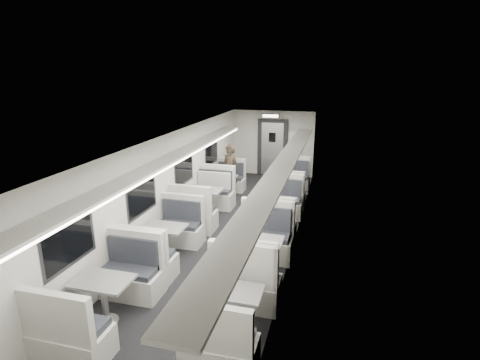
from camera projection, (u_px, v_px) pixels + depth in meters
The scene contains 19 objects.
room at pixel (226, 193), 8.26m from camera, with size 3.24×12.24×2.64m.
booth_left_a at pixel (224, 186), 11.58m from camera, with size 0.96×1.95×1.04m.
booth_left_b at pixel (205, 203), 9.96m from camera, with size 1.11×2.25×1.21m.
booth_left_c at pixel (166, 242), 7.77m from camera, with size 1.03×2.08×1.11m.
booth_left_d at pixel (105, 301), 5.78m from camera, with size 1.06×2.15×1.15m.
booth_right_a at pixel (290, 186), 11.48m from camera, with size 1.04×2.11×1.13m.
booth_right_b at pixel (278, 213), 9.32m from camera, with size 1.05×2.13×1.14m.
booth_right_c at pixel (257, 259), 7.02m from camera, with size 1.13×2.28×1.22m.
booth_right_d at pixel (235, 310), 5.58m from camera, with size 1.00×2.02×1.08m.
passenger at pixel (230, 171), 11.41m from camera, with size 0.61×0.40×1.67m, color black.
window_a at pixel (212, 152), 11.74m from camera, with size 0.02×1.18×0.84m, color black.
window_b at pixel (184, 169), 9.70m from camera, with size 0.02×1.18×0.84m, color black.
window_c at pixel (142, 195), 7.66m from camera, with size 0.02×1.18×0.84m, color black.
window_d at pixel (69, 240), 5.62m from camera, with size 0.02×1.18×0.84m, color black.
luggage_rack_left at pixel (166, 161), 8.09m from camera, with size 0.46×10.40×0.09m.
luggage_rack_right at pixel (281, 169), 7.48m from camera, with size 0.46×10.40×0.09m.
vestibule_door at pixel (272, 148), 13.81m from camera, with size 1.10×0.13×2.10m.
exit_sign at pixel (271, 116), 13.01m from camera, with size 0.62×0.12×0.16m.
wall_notice at pixel (293, 137), 13.49m from camera, with size 0.32×0.02×0.40m, color silver.
Camera 1 is at (2.30, -7.51, 3.81)m, focal length 28.00 mm.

